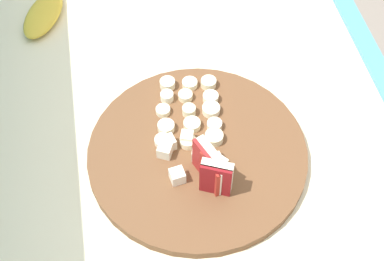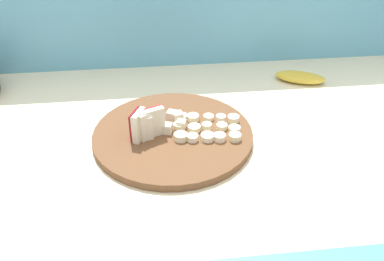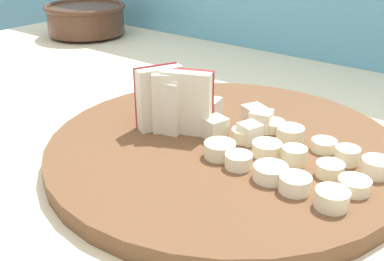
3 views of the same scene
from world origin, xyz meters
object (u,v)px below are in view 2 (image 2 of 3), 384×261
object	(u,v)px
cutting_board	(173,135)
banana_peel	(300,77)
apple_dice_pile	(169,121)
banana_slice_rows	(207,128)
apple_wedge_fan	(145,125)

from	to	relation	value
cutting_board	banana_peel	world-z (taller)	banana_peel
apple_dice_pile	banana_slice_rows	world-z (taller)	apple_dice_pile
apple_dice_pile	banana_slice_rows	size ratio (longest dim) A/B	0.60
cutting_board	banana_slice_rows	distance (m)	0.08
banana_peel	banana_slice_rows	bearing A→B (deg)	-141.21
apple_wedge_fan	cutting_board	bearing A→B (deg)	12.40
banana_slice_rows	apple_dice_pile	bearing A→B (deg)	157.85
apple_wedge_fan	apple_dice_pile	distance (m)	0.07
cutting_board	apple_wedge_fan	size ratio (longest dim) A/B	4.65
cutting_board	apple_dice_pile	xyz separation A→B (m)	(-0.01, 0.03, 0.02)
banana_peel	cutting_board	bearing A→B (deg)	-147.62
apple_wedge_fan	banana_slice_rows	world-z (taller)	apple_wedge_fan
cutting_board	banana_slice_rows	bearing A→B (deg)	-1.67
cutting_board	apple_wedge_fan	distance (m)	0.07
banana_slice_rows	apple_wedge_fan	bearing A→B (deg)	-175.38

